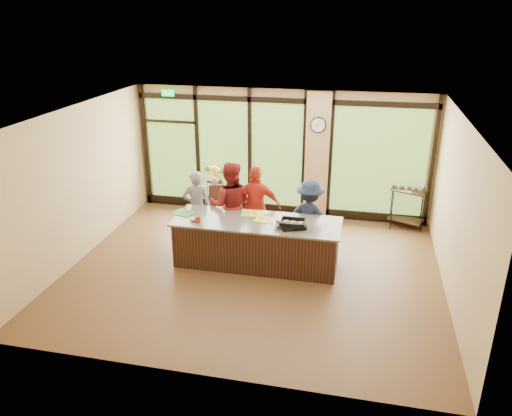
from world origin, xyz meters
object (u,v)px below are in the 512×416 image
at_px(cook_right, 310,217).
at_px(flower_stand, 216,197).
at_px(bar_cart, 408,203).
at_px(island_base, 257,243).
at_px(roasting_pan, 293,226).
at_px(cook_left, 197,207).

height_order(cook_right, flower_stand, cook_right).
bearing_deg(bar_cart, cook_right, -117.65).
xyz_separation_m(island_base, roasting_pan, (0.71, -0.16, 0.52)).
bearing_deg(bar_cart, flower_stand, -158.00).
bearing_deg(cook_left, roasting_pan, 136.09).
bearing_deg(island_base, roasting_pan, -12.85).
bearing_deg(roasting_pan, cook_left, 134.58).
xyz_separation_m(cook_right, bar_cart, (2.02, 1.72, -0.17)).
bearing_deg(bar_cart, cook_left, -136.59).
bearing_deg(flower_stand, roasting_pan, -72.74).
xyz_separation_m(island_base, cook_left, (-1.45, 0.72, 0.36)).
relative_size(flower_stand, bar_cart, 0.74).
distance_m(island_base, roasting_pan, 0.90).
height_order(island_base, roasting_pan, roasting_pan).
height_order(cook_left, flower_stand, cook_left).
relative_size(island_base, roasting_pan, 6.92).
bearing_deg(island_base, bar_cart, 39.66).
distance_m(island_base, cook_right, 1.23).
relative_size(cook_left, cook_right, 1.03).
distance_m(cook_left, roasting_pan, 2.34).
bearing_deg(island_base, cook_right, 38.12).
bearing_deg(cook_right, bar_cart, -126.65).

